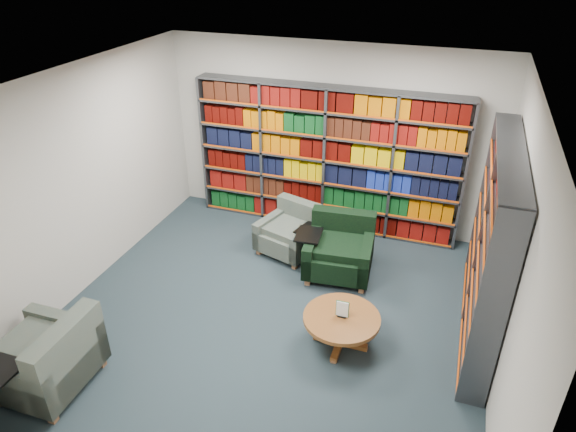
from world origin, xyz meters
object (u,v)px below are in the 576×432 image
(chair_teal_left, at_px, (293,232))
(coffee_table, at_px, (341,322))
(chair_green_right, at_px, (340,250))
(chair_teal_front, at_px, (49,361))

(chair_teal_left, height_order, coffee_table, chair_teal_left)
(chair_green_right, height_order, chair_teal_front, chair_teal_front)
(chair_teal_left, distance_m, chair_green_right, 0.82)
(chair_green_right, bearing_deg, coffee_table, -75.29)
(chair_teal_left, bearing_deg, chair_teal_front, -114.44)
(chair_teal_left, bearing_deg, coffee_table, -56.23)
(chair_teal_left, xyz_separation_m, chair_green_right, (0.77, -0.28, 0.04))
(chair_teal_front, bearing_deg, coffee_table, 30.38)
(chair_teal_left, relative_size, chair_teal_front, 0.93)
(chair_teal_left, xyz_separation_m, coffee_table, (1.15, -1.72, 0.04))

